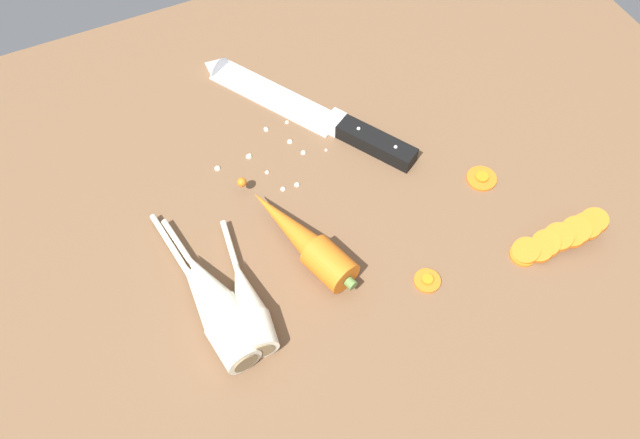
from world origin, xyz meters
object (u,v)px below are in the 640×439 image
at_px(chefs_knife, 299,107).
at_px(carrot_slice_stack, 558,238).
at_px(parsnip_mid_right, 248,304).
at_px(parsnip_front, 212,292).
at_px(whole_carrot, 303,239).
at_px(carrot_slice_stray_near, 427,280).
at_px(carrot_slice_stray_mid, 482,178).
at_px(parsnip_mid_left, 212,309).

relative_size(chefs_knife, carrot_slice_stack, 2.57).
bearing_deg(parsnip_mid_right, parsnip_front, 135.42).
bearing_deg(whole_carrot, carrot_slice_stray_near, -42.52).
relative_size(parsnip_mid_right, carrot_slice_stray_mid, 4.63).
height_order(carrot_slice_stack, carrot_slice_stray_near, carrot_slice_stack).
bearing_deg(parsnip_mid_right, chefs_knife, 55.30).
bearing_deg(carrot_slice_stray_near, carrot_slice_stack, -7.71).
height_order(carrot_slice_stack, carrot_slice_stray_mid, carrot_slice_stack).
bearing_deg(carrot_slice_stray_mid, carrot_slice_stray_near, -144.54).
bearing_deg(parsnip_front, parsnip_mid_right, -44.58).
xyz_separation_m(parsnip_front, parsnip_mid_right, (0.03, -0.03, 0.00)).
bearing_deg(carrot_slice_stack, whole_carrot, 155.69).
height_order(whole_carrot, parsnip_mid_right, whole_carrot).
bearing_deg(whole_carrot, carrot_slice_stack, -24.31).
bearing_deg(parsnip_front, carrot_slice_stack, -14.77).
bearing_deg(chefs_knife, parsnip_mid_right, -124.70).
distance_m(whole_carrot, parsnip_mid_left, 0.13).
relative_size(carrot_slice_stack, carrot_slice_stray_near, 3.91).
bearing_deg(carrot_slice_stray_mid, chefs_knife, 128.05).
xyz_separation_m(parsnip_front, parsnip_mid_left, (-0.01, -0.02, -0.00)).
relative_size(parsnip_front, parsnip_mid_left, 0.79).
height_order(chefs_knife, carrot_slice_stray_mid, chefs_knife).
distance_m(parsnip_mid_right, carrot_slice_stray_mid, 0.34).
distance_m(parsnip_mid_right, carrot_slice_stack, 0.37).
bearing_deg(parsnip_front, parsnip_mid_left, -109.81).
height_order(parsnip_front, carrot_slice_stray_mid, parsnip_front).
relative_size(whole_carrot, carrot_slice_stray_near, 6.26).
relative_size(parsnip_mid_left, carrot_slice_stack, 1.88).
distance_m(chefs_knife, carrot_slice_stack, 0.38).
bearing_deg(parsnip_mid_right, carrot_slice_stack, -11.45).
distance_m(parsnip_front, carrot_slice_stray_near, 0.25).
bearing_deg(chefs_knife, parsnip_mid_left, -131.35).
relative_size(parsnip_mid_left, parsnip_mid_right, 1.28).
xyz_separation_m(parsnip_front, carrot_slice_stray_near, (0.23, -0.08, -0.02)).
distance_m(parsnip_front, parsnip_mid_left, 0.02).
xyz_separation_m(carrot_slice_stack, carrot_slice_stray_mid, (-0.03, 0.12, -0.01)).
xyz_separation_m(whole_carrot, parsnip_mid_left, (-0.13, -0.04, -0.00)).
bearing_deg(parsnip_mid_left, whole_carrot, 17.26).
distance_m(parsnip_mid_right, carrot_slice_stray_near, 0.21).
bearing_deg(chefs_knife, whole_carrot, -113.06).
xyz_separation_m(chefs_knife, parsnip_mid_right, (-0.18, -0.25, 0.01)).
xyz_separation_m(whole_carrot, carrot_slice_stray_mid, (0.25, -0.00, -0.02)).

